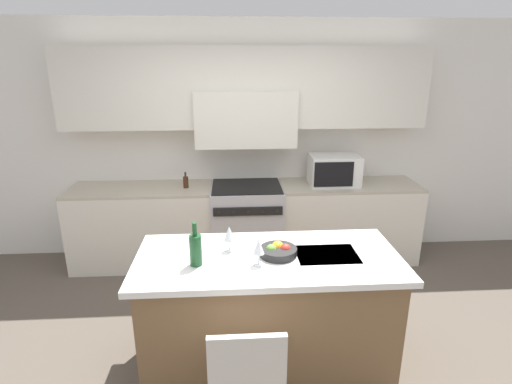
{
  "coord_description": "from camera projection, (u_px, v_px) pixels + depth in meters",
  "views": [
    {
      "loc": [
        -0.17,
        -2.51,
        2.24
      ],
      "look_at": [
        0.04,
        0.75,
        1.17
      ],
      "focal_mm": 28.0,
      "sensor_mm": 36.0,
      "label": 1
    }
  ],
  "objects": [
    {
      "name": "ground_plane",
      "position": [
        257.0,
        366.0,
        3.08
      ],
      "size": [
        10.0,
        10.0,
        0.0
      ],
      "primitive_type": "plane",
      "color": "brown"
    },
    {
      "name": "kitchen_island",
      "position": [
        268.0,
        311.0,
        2.99
      ],
      "size": [
        1.89,
        0.85,
        0.92
      ],
      "color": "brown",
      "rests_on": "ground_plane"
    },
    {
      "name": "wine_bottle",
      "position": [
        196.0,
        249.0,
        2.69
      ],
      "size": [
        0.09,
        0.09,
        0.31
      ],
      "color": "#194723",
      "rests_on": "kitchen_island"
    },
    {
      "name": "fruit_bowl",
      "position": [
        278.0,
        251.0,
        2.85
      ],
      "size": [
        0.27,
        0.27,
        0.09
      ],
      "color": "black",
      "rests_on": "kitchen_island"
    },
    {
      "name": "wine_glass_far",
      "position": [
        229.0,
        234.0,
        2.88
      ],
      "size": [
        0.08,
        0.08,
        0.2
      ],
      "color": "white",
      "rests_on": "kitchen_island"
    },
    {
      "name": "range_stove",
      "position": [
        247.0,
        224.0,
        4.6
      ],
      "size": [
        0.79,
        0.7,
        0.92
      ],
      "color": "#B7B7BC",
      "rests_on": "ground_plane"
    },
    {
      "name": "wine_glass_near",
      "position": [
        259.0,
        247.0,
        2.68
      ],
      "size": [
        0.08,
        0.08,
        0.2
      ],
      "color": "white",
      "rests_on": "kitchen_island"
    },
    {
      "name": "back_counter",
      "position": [
        247.0,
        223.0,
        4.62
      ],
      "size": [
        3.93,
        0.62,
        0.91
      ],
      "color": "silver",
      "rests_on": "ground_plane"
    },
    {
      "name": "back_cabinetry",
      "position": [
        245.0,
        120.0,
        4.5
      ],
      "size": [
        10.0,
        0.46,
        2.7
      ],
      "color": "silver",
      "rests_on": "ground_plane"
    },
    {
      "name": "microwave",
      "position": [
        334.0,
        170.0,
        4.49
      ],
      "size": [
        0.55,
        0.37,
        0.34
      ],
      "color": "silver",
      "rests_on": "back_counter"
    },
    {
      "name": "oil_bottle_on_counter",
      "position": [
        186.0,
        182.0,
        4.4
      ],
      "size": [
        0.06,
        0.06,
        0.18
      ],
      "color": "#422314",
      "rests_on": "back_counter"
    }
  ]
}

